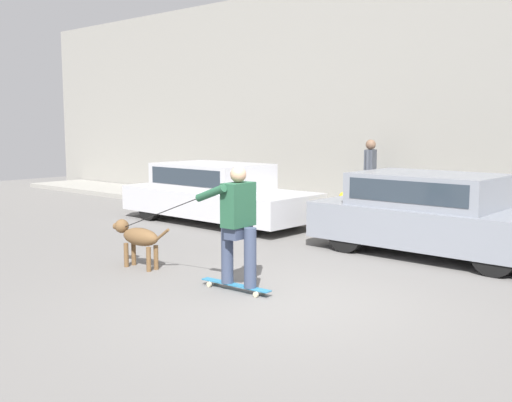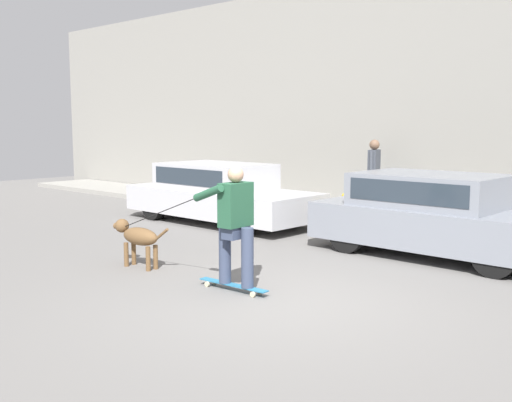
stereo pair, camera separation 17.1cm
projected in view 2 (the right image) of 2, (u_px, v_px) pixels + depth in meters
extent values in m
plane|color=slate|center=(278.00, 301.00, 7.31)|extent=(36.00, 36.00, 0.00)
cube|color=gray|center=(501.00, 93.00, 12.10)|extent=(32.00, 0.30, 5.56)
cube|color=gray|center=(471.00, 232.00, 11.58)|extent=(30.00, 2.00, 0.13)
cylinder|color=black|center=(293.00, 211.00, 12.72)|extent=(0.64, 0.21, 0.63)
cylinder|color=black|center=(243.00, 219.00, 11.61)|extent=(0.64, 0.21, 0.63)
cylinder|color=black|center=(204.00, 200.00, 14.63)|extent=(0.64, 0.21, 0.63)
cylinder|color=black|center=(153.00, 206.00, 13.51)|extent=(0.64, 0.21, 0.63)
cube|color=#BCBCC1|center=(221.00, 201.00, 13.10)|extent=(4.58, 1.85, 0.56)
cube|color=#BCBCC1|center=(215.00, 176.00, 13.15)|extent=(2.43, 1.64, 0.55)
cube|color=#28333D|center=(187.00, 177.00, 12.57)|extent=(2.12, 0.04, 0.35)
cylinder|color=black|center=(495.00, 255.00, 8.38)|extent=(0.65, 0.21, 0.65)
cylinder|color=black|center=(394.00, 223.00, 11.16)|extent=(0.65, 0.21, 0.65)
cylinder|color=black|center=(347.00, 233.00, 10.04)|extent=(0.65, 0.21, 0.65)
cube|color=gray|center=(438.00, 226.00, 9.75)|extent=(4.00, 1.80, 0.62)
cube|color=gray|center=(430.00, 190.00, 9.78)|extent=(2.30, 1.61, 0.53)
cube|color=#28333D|center=(406.00, 192.00, 9.20)|extent=(2.02, 0.03, 0.34)
cylinder|color=brown|center=(126.00, 254.00, 9.07)|extent=(0.07, 0.07, 0.36)
cylinder|color=brown|center=(134.00, 253.00, 9.19)|extent=(0.07, 0.07, 0.36)
cylinder|color=brown|center=(148.00, 259.00, 8.78)|extent=(0.07, 0.07, 0.36)
cylinder|color=brown|center=(156.00, 257.00, 8.89)|extent=(0.07, 0.07, 0.36)
ellipsoid|color=brown|center=(140.00, 236.00, 8.95)|extent=(0.71, 0.32, 0.27)
sphere|color=brown|center=(122.00, 226.00, 9.18)|extent=(0.21, 0.21, 0.21)
cylinder|color=brown|center=(118.00, 226.00, 9.24)|extent=(0.12, 0.11, 0.10)
cylinder|color=brown|center=(161.00, 235.00, 8.66)|extent=(0.28, 0.06, 0.21)
cylinder|color=beige|center=(207.00, 284.00, 7.94)|extent=(0.07, 0.03, 0.07)
cylinder|color=beige|center=(215.00, 282.00, 8.05)|extent=(0.07, 0.03, 0.07)
cylinder|color=beige|center=(253.00, 295.00, 7.45)|extent=(0.07, 0.03, 0.07)
cylinder|color=beige|center=(260.00, 292.00, 7.57)|extent=(0.07, 0.03, 0.07)
cube|color=teal|center=(233.00, 285.00, 7.75)|extent=(1.09, 0.18, 0.02)
cylinder|color=#38425B|center=(225.00, 254.00, 7.78)|extent=(0.16, 0.16, 0.77)
cylinder|color=#38425B|center=(247.00, 258.00, 7.55)|extent=(0.16, 0.16, 0.77)
cube|color=#38425B|center=(236.00, 232.00, 7.63)|extent=(0.21, 0.36, 0.15)
cube|color=#235138|center=(236.00, 205.00, 7.58)|extent=(0.25, 0.47, 0.56)
sphere|color=tan|center=(236.00, 175.00, 7.53)|extent=(0.20, 0.20, 0.20)
cylinder|color=#235138|center=(250.00, 205.00, 7.80)|extent=(0.10, 0.10, 0.53)
cylinder|color=#235138|center=(208.00, 193.00, 7.53)|extent=(0.54, 0.15, 0.26)
cylinder|color=black|center=(156.00, 214.00, 8.46)|extent=(1.89, 0.18, 0.64)
cylinder|color=#3D4760|center=(374.00, 195.00, 13.53)|extent=(0.13, 0.13, 0.84)
cylinder|color=#3D4760|center=(372.00, 196.00, 13.40)|extent=(0.13, 0.13, 0.84)
cube|color=#424751|center=(374.00, 163.00, 13.37)|extent=(0.27, 0.41, 0.61)
cylinder|color=#424751|center=(377.00, 162.00, 13.57)|extent=(0.08, 0.08, 0.58)
cylinder|color=#424751|center=(371.00, 163.00, 13.17)|extent=(0.08, 0.08, 0.58)
sphere|color=brown|center=(374.00, 145.00, 13.32)|extent=(0.23, 0.23, 0.23)
cube|color=#1E569E|center=(377.00, 181.00, 13.62)|extent=(0.17, 0.33, 0.28)
cylinder|color=gold|center=(346.00, 215.00, 12.01)|extent=(0.17, 0.17, 0.67)
sphere|color=gold|center=(346.00, 197.00, 11.96)|extent=(0.18, 0.18, 0.18)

